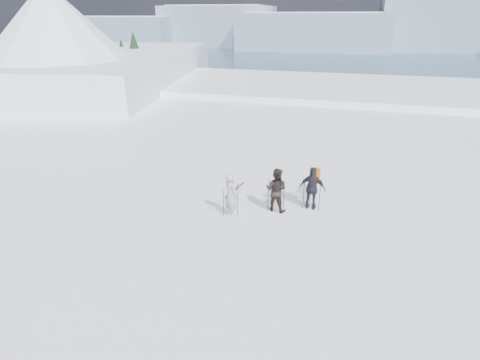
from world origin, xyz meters
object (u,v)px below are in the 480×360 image
(skier_grey, at_px, (231,195))
(skier_pack, at_px, (312,188))
(skier_dark, at_px, (276,190))
(skis_loose, at_px, (233,190))

(skier_grey, bearing_deg, skier_pack, -115.64)
(skier_grey, distance_m, skier_pack, 3.09)
(skier_dark, bearing_deg, skier_pack, -148.67)
(skis_loose, bearing_deg, skier_grey, -75.76)
(skier_pack, bearing_deg, skier_grey, 31.63)
(skier_dark, bearing_deg, skier_grey, 38.09)
(skier_grey, bearing_deg, skis_loose, -36.34)
(skier_dark, xyz_separation_m, skis_loose, (-2.04, 1.26, -0.83))
(skier_grey, xyz_separation_m, skier_dark, (1.51, 0.80, 0.02))
(skier_grey, height_order, skier_pack, skier_pack)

